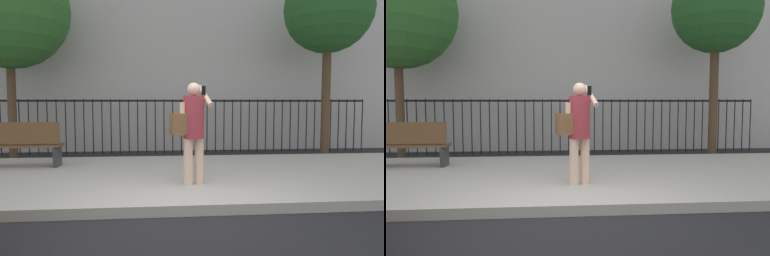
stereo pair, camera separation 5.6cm
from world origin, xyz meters
The scene contains 7 objects.
ground_plane centered at (0.00, 0.00, 0.00)m, with size 60.00×60.00×0.00m, color black.
sidewalk centered at (0.00, 2.20, 0.07)m, with size 28.00×4.40×0.15m, color #B2ADA3.
iron_fence centered at (0.00, 5.90, 1.02)m, with size 12.03×0.04×1.60m.
pedestrian_on_phone centered at (0.26, 1.22, 1.12)m, with size 0.72×0.53×1.68m.
street_bench centered at (-3.13, 3.07, 0.65)m, with size 1.60×0.45×0.95m.
street_tree_near centered at (-4.01, 4.92, 3.83)m, with size 2.99×2.99×5.34m.
street_tree_mid centered at (4.25, 4.75, 3.96)m, with size 2.33×2.33×5.16m.
Camera 1 is at (-0.30, -4.58, 1.51)m, focal length 33.37 mm.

